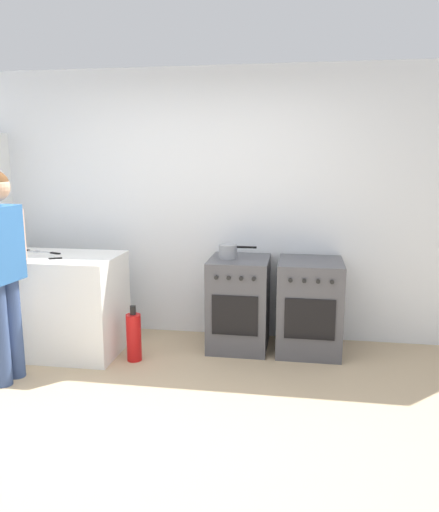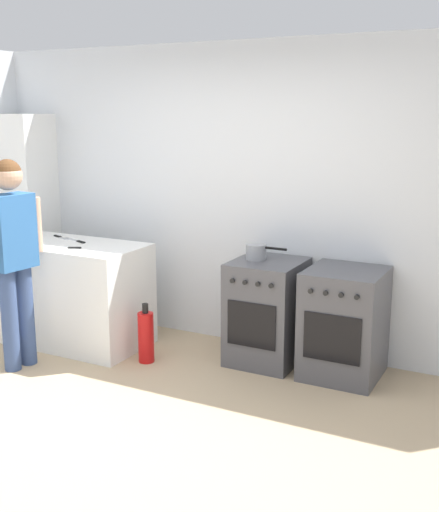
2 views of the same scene
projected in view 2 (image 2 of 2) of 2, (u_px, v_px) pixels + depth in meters
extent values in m
plane|color=tan|center=(119.00, 433.00, 4.13)|extent=(8.00, 8.00, 0.00)
cube|color=silver|center=(248.00, 197.00, 5.53)|extent=(6.00, 0.10, 2.60)
cube|color=white|center=(73.00, 293.00, 5.67)|extent=(1.30, 0.70, 0.90)
cube|color=#4C4C51|center=(267.00, 311.00, 5.24)|extent=(0.54, 0.60, 0.85)
cube|color=black|center=(251.00, 325.00, 4.98)|extent=(0.41, 0.01, 0.36)
cylinder|color=black|center=(248.00, 263.00, 5.10)|extent=(0.17, 0.17, 0.01)
cylinder|color=black|center=(276.00, 266.00, 4.99)|extent=(0.17, 0.17, 0.01)
cylinder|color=black|center=(260.00, 257.00, 5.31)|extent=(0.17, 0.17, 0.01)
cylinder|color=black|center=(287.00, 260.00, 5.20)|extent=(0.17, 0.17, 0.01)
cylinder|color=black|center=(232.00, 281.00, 4.97)|extent=(0.04, 0.02, 0.04)
cylinder|color=black|center=(245.00, 282.00, 4.93)|extent=(0.04, 0.02, 0.04)
cylinder|color=black|center=(258.00, 284.00, 4.88)|extent=(0.04, 0.02, 0.04)
cylinder|color=black|center=(271.00, 286.00, 4.83)|extent=(0.04, 0.02, 0.04)
cube|color=#4C4C51|center=(344.00, 323.00, 4.95)|extent=(0.58, 0.60, 0.85)
cube|color=black|center=(332.00, 338.00, 4.69)|extent=(0.43, 0.01, 0.36)
cylinder|color=black|center=(325.00, 272.00, 4.81)|extent=(0.18, 0.18, 0.01)
cylinder|color=black|center=(359.00, 276.00, 4.70)|extent=(0.18, 0.18, 0.01)
cylinder|color=black|center=(335.00, 265.00, 5.02)|extent=(0.18, 0.18, 0.01)
cylinder|color=black|center=(367.00, 269.00, 4.91)|extent=(0.18, 0.18, 0.01)
cylinder|color=black|center=(310.00, 291.00, 4.69)|extent=(0.04, 0.02, 0.04)
cylinder|color=black|center=(326.00, 293.00, 4.64)|extent=(0.04, 0.02, 0.04)
cylinder|color=black|center=(341.00, 295.00, 4.58)|extent=(0.04, 0.02, 0.04)
cylinder|color=black|center=(357.00, 297.00, 4.53)|extent=(0.04, 0.02, 0.04)
cylinder|color=gray|center=(256.00, 252.00, 5.19)|extent=(0.17, 0.17, 0.12)
cylinder|color=black|center=(276.00, 249.00, 5.10)|extent=(0.18, 0.02, 0.02)
cube|color=silver|center=(54.00, 248.00, 5.39)|extent=(0.23, 0.13, 0.01)
cube|color=black|center=(75.00, 248.00, 5.38)|extent=(0.11, 0.07, 0.01)
cube|color=silver|center=(71.00, 239.00, 5.74)|extent=(0.22, 0.11, 0.01)
cube|color=black|center=(81.00, 242.00, 5.62)|extent=(0.11, 0.06, 0.01)
cube|color=silver|center=(64.00, 239.00, 5.78)|extent=(0.14, 0.09, 0.01)
cube|color=black|center=(58.00, 236.00, 5.87)|extent=(0.11, 0.07, 0.01)
cylinder|color=#384C7A|center=(10.00, 321.00, 5.06)|extent=(0.13, 0.13, 0.82)
cylinder|color=#384C7A|center=(26.00, 315.00, 5.19)|extent=(0.13, 0.13, 0.82)
cube|color=#2D609E|center=(12.00, 232.00, 4.97)|extent=(0.24, 0.36, 0.58)
cylinder|color=tan|center=(36.00, 224.00, 5.16)|extent=(0.09, 0.09, 0.44)
sphere|color=tan|center=(8.00, 176.00, 4.87)|extent=(0.22, 0.22, 0.22)
sphere|color=brown|center=(7.00, 173.00, 4.87)|extent=(0.21, 0.21, 0.21)
cylinder|color=red|center=(146.00, 337.00, 5.27)|extent=(0.13, 0.13, 0.42)
cylinder|color=black|center=(145.00, 308.00, 5.21)|extent=(0.05, 0.05, 0.08)
cube|color=white|center=(27.00, 216.00, 6.39)|extent=(0.48, 0.44, 2.00)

